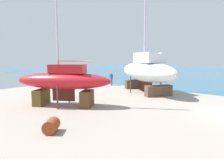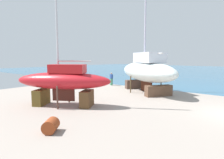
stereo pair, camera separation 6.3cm
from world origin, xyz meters
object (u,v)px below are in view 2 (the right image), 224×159
Objects in this scene: worker at (111,79)px; barrel_rust_far at (51,126)px; sailboat_small_center at (147,71)px; sailboat_large_starboard at (63,81)px.

barrel_rust_far is at bearing 49.73° from worker.
sailboat_small_center reaches higher than barrel_rust_far.
sailboat_large_starboard reaches higher than worker.
sailboat_small_center is 8.97× the size of worker.
worker is at bearing 19.22° from sailboat_small_center.
sailboat_large_starboard is 14.73× the size of barrel_rust_far.
sailboat_small_center is at bearing -131.88° from sailboat_large_starboard.
worker is 2.00× the size of barrel_rust_far.
worker is at bearing 118.22° from barrel_rust_far.
barrel_rust_far is at bearing 131.16° from sailboat_small_center.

